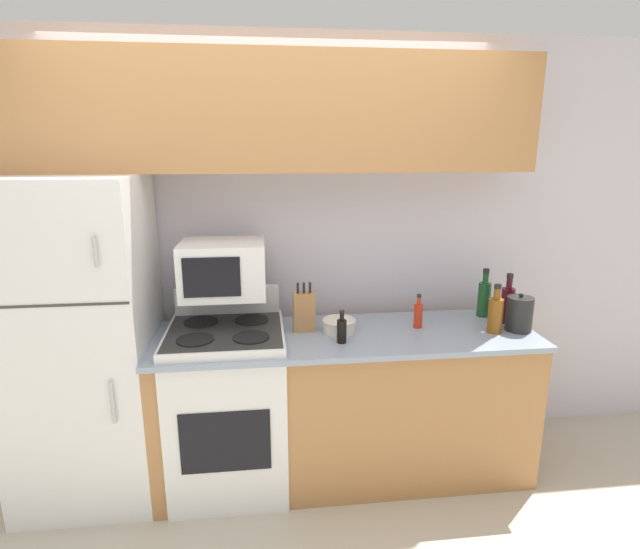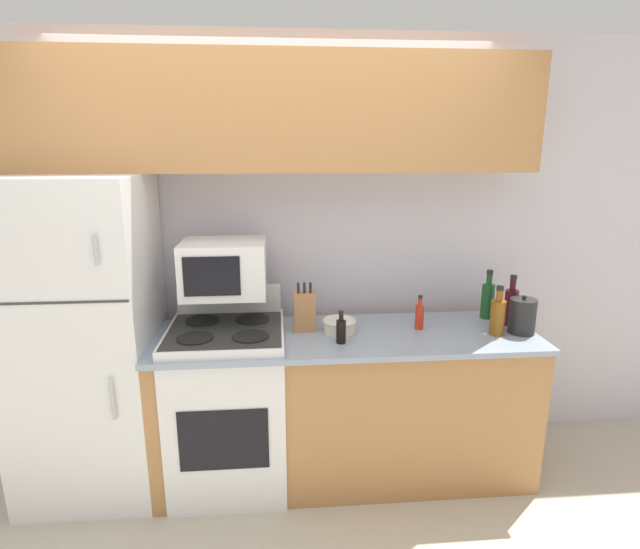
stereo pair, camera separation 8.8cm
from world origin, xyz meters
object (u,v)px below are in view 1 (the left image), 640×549
Objects in this scene: bottle_wine_green at (484,298)px; bottle_hot_sauce at (418,315)px; microwave at (223,269)px; knife_block at (304,311)px; stove at (229,405)px; bottle_wine_red at (507,303)px; bowl at (339,325)px; refrigerator at (84,342)px; bottle_whiskey at (495,314)px; kettle at (519,314)px; bottle_soy_sauce at (342,330)px.

bottle_hot_sauce is at bearing -161.86° from bottle_wine_green.
bottle_hot_sauce is at bearing -3.88° from microwave.
stove is at bearing -170.58° from knife_block.
bottle_wine_red is (1.21, -0.01, 0.00)m from knife_block.
bowl is 0.64× the size of bottle_wine_green.
bottle_wine_green is (1.56, 0.19, 0.52)m from stove.
knife_block is 1.21m from bottle_wine_red.
refrigerator is 2.27m from bottle_whiskey.
refrigerator reaches higher than bottle_wine_red.
knife_block is at bearing 171.52° from bottle_whiskey.
bottle_hot_sauce is at bearing 2.06° from stove.
stove is at bearing -173.01° from bottle_wine_green.
kettle is at bearing -3.02° from refrigerator.
stove is 0.80m from bottle_soy_sauce.
bottle_whiskey reaches higher than bottle_hot_sauce.
bowl is 1.03m from kettle.
bottle_wine_red is at bearing -0.53° from knife_block.
stove is 3.94× the size of bottle_whiskey.
kettle is at bearing -87.67° from bottle_wine_red.
stove is 3.89× the size of knife_block.
refrigerator reaches higher than bowl.
knife_block is at bearing 165.13° from bowl.
bottle_soy_sauce is at bearing -93.73° from bowl.
bottle_wine_green reaches higher than stove.
kettle is (0.15, 0.01, -0.01)m from bottle_whiskey.
bottle_soy_sauce is (-0.01, -0.16, 0.03)m from bowl.
bottle_whiskey is at bearing -134.55° from bottle_wine_red.
knife_block is at bearing -173.97° from bottle_wine_green.
microwave is 0.51m from knife_block.
knife_block is at bearing 173.23° from kettle.
stove is at bearing 177.53° from kettle.
bottle_whiskey is (0.88, 0.05, 0.04)m from bottle_soy_sauce.
bowl is at bearing -177.79° from bottle_hot_sauce.
microwave is at bearing -177.17° from bottle_wine_green.
knife_block is (0.44, 0.07, 0.52)m from stove.
bottle_wine_red is (1.65, 0.06, 0.52)m from stove.
knife_block is 1.57× the size of bottle_soy_sauce.
bottle_whiskey is (0.87, -0.11, 0.07)m from bowl.
bottle_wine_green is (0.93, 0.17, 0.08)m from bowl.
bottle_soy_sauce is (0.63, -0.25, -0.29)m from microwave.
bottle_whiskey is at bearing -3.59° from refrigerator.
bottle_wine_green is at bearing 19.19° from bottle_soy_sauce.
bottle_wine_green is (1.56, 0.08, -0.25)m from microwave.
bottle_soy_sauce is 0.88m from bottle_whiskey.
refrigerator is 6.26× the size of knife_block.
bottle_wine_red is (2.41, 0.01, 0.12)m from refrigerator.
bottle_whiskey is at bearing -3.26° from stove.
bottle_hot_sauce reaches higher than bottle_soy_sauce.
microwave is 1.52× the size of bottle_wine_red.
bottle_wine_red reaches higher than bowl.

